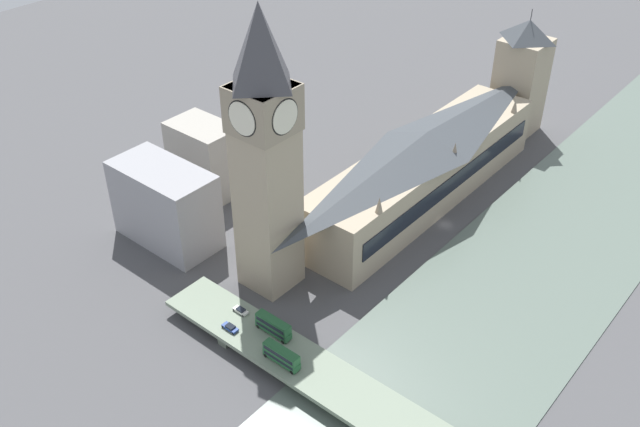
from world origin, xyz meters
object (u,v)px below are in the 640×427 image
object	(u,v)px
parliament_hall	(425,166)
road_bridge	(387,418)
clock_tower	(265,149)
car_northbound_lead	(241,310)
double_decker_bus_lead	(273,326)
victoria_tower	(521,77)
car_southbound_lead	(230,327)
double_decker_bus_mid	(281,355)

from	to	relation	value
parliament_hall	road_bridge	size ratio (longest dim) A/B	0.78
clock_tower	car_northbound_lead	world-z (taller)	clock_tower
clock_tower	double_decker_bus_lead	xyz separation A→B (m)	(-18.62, 18.93, -36.32)
victoria_tower	car_southbound_lead	world-z (taller)	victoria_tower
double_decker_bus_mid	car_southbound_lead	world-z (taller)	double_decker_bus_mid
victoria_tower	double_decker_bus_lead	size ratio (longest dim) A/B	4.63
double_decker_bus_mid	car_southbound_lead	bearing A→B (deg)	-0.37
road_bridge	car_northbound_lead	distance (m)	49.87
double_decker_bus_lead	double_decker_bus_mid	bearing A→B (deg)	143.62
double_decker_bus_mid	car_southbound_lead	xyz separation A→B (m)	(18.04, -0.12, -1.91)
clock_tower	double_decker_bus_lead	bearing A→B (deg)	134.53
parliament_hall	clock_tower	xyz separation A→B (m)	(9.90, 64.17, 30.66)
road_bridge	car_southbound_lead	size ratio (longest dim) A/B	29.64
clock_tower	victoria_tower	size ratio (longest dim) A/B	1.68
victoria_tower	car_northbound_lead	distance (m)	149.41
clock_tower	double_decker_bus_mid	world-z (taller)	clock_tower
parliament_hall	double_decker_bus_lead	bearing A→B (deg)	95.99
car_northbound_lead	double_decker_bus_mid	bearing A→B (deg)	162.62
clock_tower	double_decker_bus_mid	distance (m)	51.89
car_southbound_lead	double_decker_bus_lead	bearing A→B (deg)	-147.24
car_southbound_lead	parliament_hall	bearing A→B (deg)	-90.53
victoria_tower	double_decker_bus_lead	world-z (taller)	victoria_tower
clock_tower	double_decker_bus_mid	size ratio (longest dim) A/B	7.85
road_bridge	victoria_tower	bearing A→B (deg)	-72.96
victoria_tower	road_bridge	size ratio (longest dim) A/B	0.35
double_decker_bus_lead	clock_tower	bearing A→B (deg)	-45.47
clock_tower	victoria_tower	bearing A→B (deg)	-94.34
parliament_hall	double_decker_bus_lead	world-z (taller)	parliament_hall
parliament_hall	double_decker_bus_mid	distance (m)	91.18
double_decker_bus_mid	double_decker_bus_lead	bearing A→B (deg)	-36.38
road_bridge	parliament_hall	bearing A→B (deg)	-61.67
road_bridge	double_decker_bus_mid	bearing A→B (deg)	6.45
victoria_tower	car_northbound_lead	xyz separation A→B (m)	(3.30, 148.38, -17.16)
clock_tower	double_decker_bus_mid	bearing A→B (deg)	137.11
clock_tower	victoria_tower	distance (m)	131.71
parliament_hall	double_decker_bus_lead	xyz separation A→B (m)	(-8.72, 83.10, -5.66)
parliament_hall	road_bridge	xyz separation A→B (m)	(-46.40, 86.06, -9.21)
clock_tower	road_bridge	distance (m)	72.37
parliament_hall	double_decker_bus_lead	size ratio (longest dim) A/B	10.15
road_bridge	double_decker_bus_lead	world-z (taller)	double_decker_bus_lead
parliament_hall	clock_tower	world-z (taller)	clock_tower
parliament_hall	road_bridge	distance (m)	98.20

